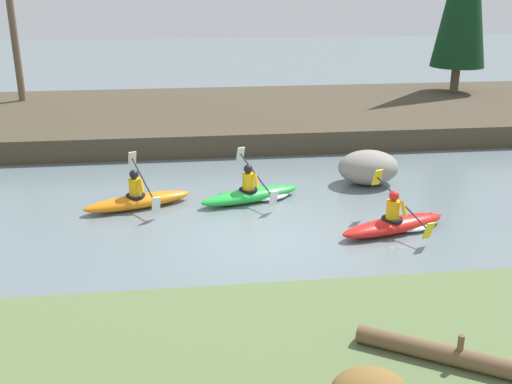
{
  "coord_description": "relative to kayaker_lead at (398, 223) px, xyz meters",
  "views": [
    {
      "loc": [
        -1.65,
        -11.93,
        5.49
      ],
      "look_at": [
        0.01,
        1.59,
        0.55
      ],
      "focal_mm": 42.0,
      "sensor_mm": 36.0,
      "label": 1
    }
  ],
  "objects": [
    {
      "name": "kayaker_lead",
      "position": [
        0.0,
        0.0,
        0.0
      ],
      "size": [
        2.75,
        2.02,
        1.2
      ],
      "rotation": [
        0.0,
        0.0,
        0.32
      ],
      "color": "red",
      "rests_on": "ground"
    },
    {
      "name": "driftwood_log",
      "position": [
        -1.59,
        -5.96,
        0.8
      ],
      "size": [
        1.99,
        1.36,
        0.44
      ],
      "rotation": [
        0.0,
        0.0,
        -0.55
      ],
      "color": "brown",
      "rests_on": "riverbank_near"
    },
    {
      "name": "boulder_midstream",
      "position": [
        0.31,
        3.31,
        0.28
      ],
      "size": [
        1.68,
        1.31,
        0.95
      ],
      "color": "gray",
      "rests_on": "ground"
    },
    {
      "name": "ground_plane",
      "position": [
        -3.06,
        -0.09,
        -0.2
      ],
      "size": [
        90.0,
        90.0,
        0.0
      ],
      "primitive_type": "plane",
      "color": "slate"
    },
    {
      "name": "riverbank_far",
      "position": [
        -3.06,
        10.62,
        0.17
      ],
      "size": [
        44.0,
        8.67,
        0.74
      ],
      "color": "#473D2D",
      "rests_on": "ground"
    },
    {
      "name": "bare_tree_mid_upstream",
      "position": [
        -11.12,
        12.92,
        3.18
      ],
      "size": [
        3.11,
        3.07,
        5.59
      ],
      "color": "brown",
      "rests_on": "riverbank_far"
    },
    {
      "name": "kayaker_trailing",
      "position": [
        -5.92,
        2.22,
        0.02
      ],
      "size": [
        2.74,
        2.01,
        1.2
      ],
      "rotation": [
        0.0,
        0.0,
        0.34
      ],
      "color": "orange",
      "rests_on": "ground"
    },
    {
      "name": "kayaker_middle",
      "position": [
        -3.0,
        2.34,
        0.0
      ],
      "size": [
        2.75,
        2.01,
        1.2
      ],
      "rotation": [
        0.0,
        0.0,
        0.34
      ],
      "color": "green",
      "rests_on": "ground"
    }
  ]
}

